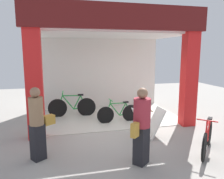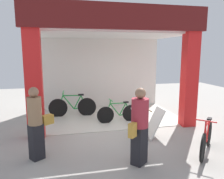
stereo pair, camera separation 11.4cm
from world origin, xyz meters
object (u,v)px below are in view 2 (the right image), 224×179
object	(u,v)px
bicycle_inside_0	(118,113)
bicycle_inside_1	(73,106)
bicycle_parked_0	(206,139)
sandwich_board_sign	(147,123)
pedestrian_0	(36,123)
pedestrian_1	(139,125)

from	to	relation	value
bicycle_inside_0	bicycle_inside_1	distance (m)	1.82
bicycle_parked_0	sandwich_board_sign	world-z (taller)	bicycle_parked_0
pedestrian_0	bicycle_inside_0	bearing A→B (deg)	41.21
sandwich_board_sign	pedestrian_1	size ratio (longest dim) A/B	0.51
sandwich_board_sign	pedestrian_0	size ratio (longest dim) A/B	0.52
sandwich_board_sign	pedestrian_0	xyz separation A→B (m)	(-2.85, -0.60, 0.42)
pedestrian_1	bicycle_inside_1	bearing A→B (deg)	107.01
pedestrian_0	pedestrian_1	distance (m)	2.25
bicycle_inside_0	pedestrian_0	bearing A→B (deg)	-138.79
bicycle_inside_0	pedestrian_1	size ratio (longest dim) A/B	0.89
bicycle_inside_0	bicycle_parked_0	distance (m)	3.07
bicycle_inside_1	bicycle_parked_0	bearing A→B (deg)	-52.23
bicycle_inside_1	sandwich_board_sign	xyz separation A→B (m)	(1.92, -2.58, 0.03)
bicycle_inside_1	pedestrian_0	world-z (taller)	pedestrian_0
bicycle_inside_0	sandwich_board_sign	bearing A→B (deg)	-73.67
pedestrian_0	pedestrian_1	world-z (taller)	pedestrian_1
bicycle_inside_1	pedestrian_0	xyz separation A→B (m)	(-0.94, -3.18, 0.45)
sandwich_board_sign	bicycle_inside_1	bearing A→B (deg)	126.60
bicycle_inside_1	pedestrian_0	distance (m)	3.35
bicycle_inside_1	pedestrian_1	xyz separation A→B (m)	(1.20, -3.91, 0.48)
bicycle_inside_1	bicycle_parked_0	size ratio (longest dim) A/B	1.45
bicycle_inside_1	bicycle_parked_0	world-z (taller)	bicycle_inside_1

